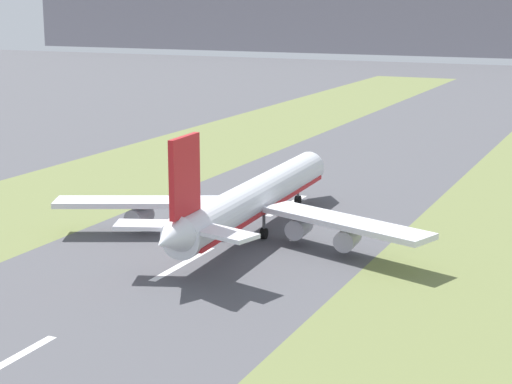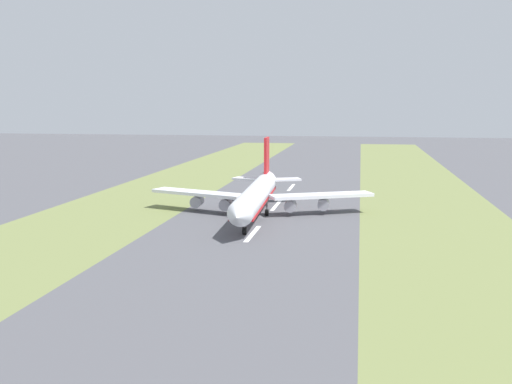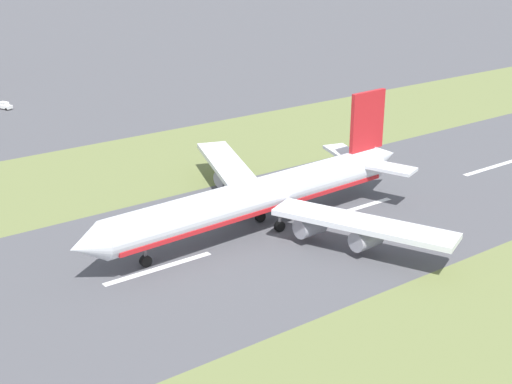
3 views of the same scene
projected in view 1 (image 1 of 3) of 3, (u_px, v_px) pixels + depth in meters
The scene contains 6 objects.
ground_plane at pixel (234, 235), 141.87m from camera, with size 800.00×800.00×0.00m, color #4C4C51.
grass_median_west at pixel (18, 208), 160.13m from camera, with size 40.00×600.00×0.01m, color olive.
centreline_dash_near at pixel (0, 366), 91.26m from camera, with size 1.20×18.00×0.01m, color silver.
centreline_dash_mid at pixel (184, 263), 126.73m from camera, with size 1.20×18.00×0.01m, color silver.
centreline_dash_far at pixel (287, 205), 162.21m from camera, with size 1.20×18.00×0.01m, color silver.
airplane_main_jet at pixel (252, 200), 140.33m from camera, with size 64.07×67.18×20.20m.
Camera 1 is at (60.22, -122.87, 38.33)m, focal length 60.00 mm.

